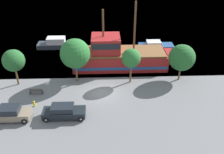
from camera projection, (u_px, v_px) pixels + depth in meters
ground_plane at (102, 93)px, 32.27m from camera, size 160.00×160.00×0.00m
water_surface at (101, 8)px, 70.52m from camera, size 80.00×80.00×0.00m
pirate_ship at (118, 56)px, 38.16m from camera, size 15.38×5.18×9.94m
moored_boat_dockside at (59, 44)px, 45.20m from camera, size 7.95×2.51×1.86m
moored_boat_outer at (156, 46)px, 44.50m from camera, size 6.16×2.44×1.49m
parked_car_curb_front at (64, 112)px, 27.57m from camera, size 4.71×1.79×1.58m
parked_car_curb_mid at (11, 113)px, 27.25m from camera, size 4.12×1.87×1.65m
fire_hydrant at (34, 103)px, 29.53m from camera, size 0.42×0.25×0.76m
bench_promenade_east at (36, 91)px, 31.83m from camera, size 1.62×0.45×0.85m
tree_row_east at (14, 61)px, 32.45m from camera, size 2.91×2.91×5.03m
tree_row_mideast at (75, 54)px, 32.83m from camera, size 3.99×3.99×6.19m
tree_row_midwest at (131, 58)px, 32.92m from camera, size 2.56×2.56×4.93m
tree_row_west at (182, 58)px, 33.68m from camera, size 3.61×3.61×5.18m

